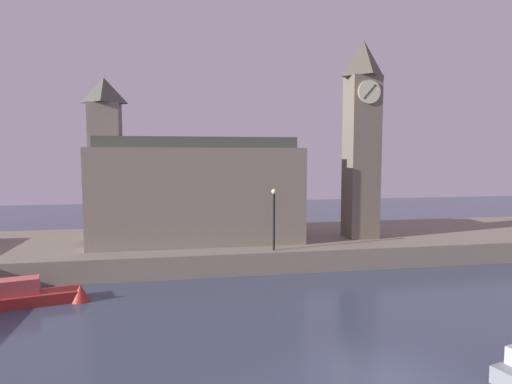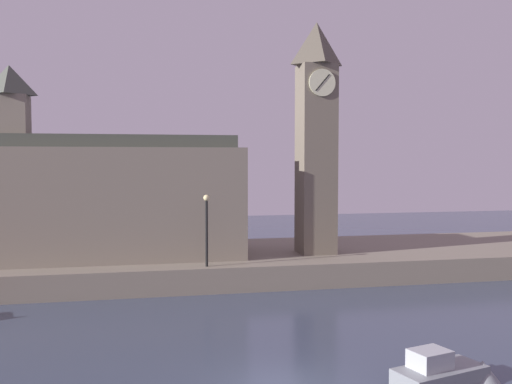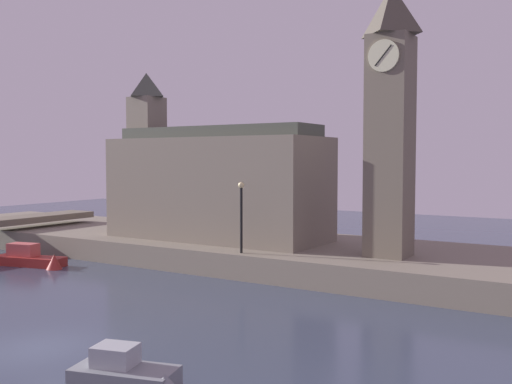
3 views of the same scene
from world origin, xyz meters
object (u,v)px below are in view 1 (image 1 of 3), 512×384
Objects in this scene: parliament_hall at (191,189)px; boat_dinghy_red at (42,295)px; clock_tower at (362,137)px; streetlamp at (274,212)px.

boat_dinghy_red is (-8.26, -8.54, -4.95)m from parliament_hall.
clock_tower reaches higher than streetlamp.
boat_dinghy_red is (-21.43, -7.51, -8.93)m from clock_tower.
clock_tower is 13.79m from parliament_hall.
streetlamp is (-7.77, -3.50, -5.28)m from clock_tower.
parliament_hall is 2.63× the size of boat_dinghy_red.
clock_tower is at bearing -4.48° from parliament_hall.
parliament_hall is 12.87m from boat_dinghy_red.
parliament_hall is at bearing 175.52° from clock_tower.
streetlamp is (5.40, -4.54, -1.31)m from parliament_hall.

